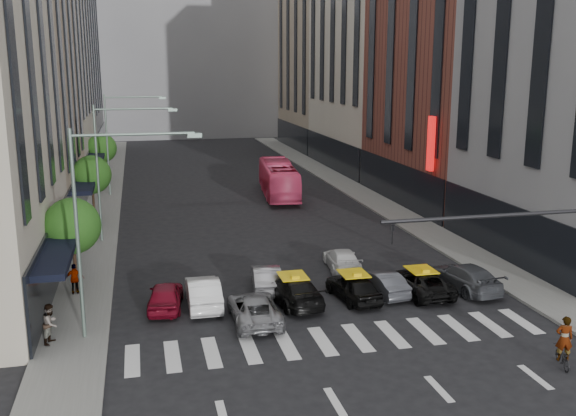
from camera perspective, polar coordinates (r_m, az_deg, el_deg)
ground at (r=27.28m, az=6.07°, el=-12.75°), size 160.00×160.00×0.00m
sidewalk_left at (r=54.54m, az=-16.25°, el=-0.15°), size 3.00×96.00×0.15m
sidewalk_right at (r=57.96m, az=7.07°, el=0.99°), size 3.00×96.00×0.15m
building_left_b at (r=51.93m, az=-23.38°, el=11.99°), size 8.00×16.00×24.00m
building_left_d at (r=88.69m, az=-19.44°, el=14.09°), size 8.00×18.00×30.00m
building_right_b at (r=56.26m, az=13.94°, el=13.63°), size 8.00×18.00×26.00m
building_right_d at (r=91.81m, az=2.87°, el=14.06°), size 8.00×18.00×28.00m
building_far at (r=108.71m, az=-9.17°, el=15.81°), size 30.00×10.00×36.00m
tree_near at (r=34.33m, az=-18.64°, el=-1.54°), size 2.88×2.88×4.95m
tree_mid at (r=49.97m, az=-17.05°, el=2.84°), size 2.88×2.88×4.95m
tree_far at (r=65.78m, az=-16.22°, el=5.13°), size 2.88×2.88×4.95m
streetlamp_near at (r=27.86m, az=-16.44°, el=0.18°), size 5.38×0.25×9.00m
streetlamp_mid at (r=43.62m, az=-15.40°, el=4.59°), size 5.38×0.25×9.00m
streetlamp_far at (r=59.51m, az=-14.92°, el=6.65°), size 5.38×0.25×9.00m
traffic_signal at (r=28.32m, az=21.86°, el=-3.00°), size 10.10×0.20×6.00m
liberty_sign at (r=48.35m, az=12.59°, el=5.60°), size 0.30×0.70×4.00m
car_red at (r=32.07m, az=-10.84°, el=-7.65°), size 2.08×4.11×1.34m
car_white_front at (r=32.07m, az=-7.55°, el=-7.40°), size 1.60×4.48×1.47m
car_silver at (r=30.04m, az=-3.02°, el=-8.90°), size 2.20×4.67×1.29m
taxi_left at (r=32.21m, az=0.43°, el=-7.27°), size 2.57×5.04×1.40m
taxi_center at (r=32.77m, az=5.83°, el=-6.99°), size 2.13×4.23×1.38m
car_grey_mid at (r=33.77m, az=8.36°, el=-6.58°), size 1.82×3.94×1.25m
taxi_right at (r=34.19m, az=11.70°, el=-6.45°), size 2.26×4.66×1.28m
car_grey_curb at (r=35.32m, az=15.45°, el=-5.93°), size 2.55×5.02×1.40m
car_row2_left at (r=33.97m, az=-1.94°, el=-6.24°), size 1.91×4.26×1.36m
car_row2_right at (r=37.49m, az=4.83°, el=-4.56°), size 2.14×4.37×1.22m
bus at (r=57.84m, az=-0.85°, el=2.57°), size 3.83×11.48×3.14m
motorcycle at (r=28.12m, az=23.21°, el=-12.06°), size 0.98×1.62×0.80m
rider at (r=27.61m, az=23.45°, el=-9.54°), size 0.78×0.63×1.85m
pedestrian_near at (r=29.16m, az=-20.35°, el=-9.60°), size 0.89×1.01×1.74m
pedestrian_far at (r=34.76m, az=-18.42°, el=-6.00°), size 0.95×0.42×1.59m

